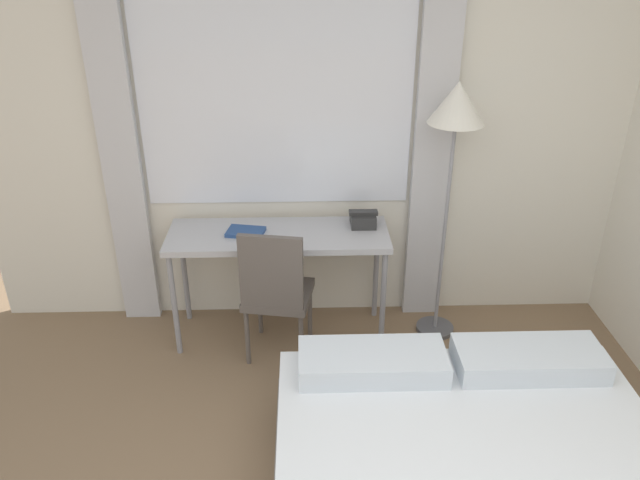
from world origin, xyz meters
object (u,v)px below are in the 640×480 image
at_px(desk_chair, 276,289).
at_px(standing_lamp, 455,123).
at_px(telephone, 363,219).
at_px(book, 246,232).
at_px(desk, 278,242).

distance_m(desk_chair, standing_lamp, 1.45).
bearing_deg(telephone, desk_chair, -147.55).
bearing_deg(standing_lamp, book, -179.94).
relative_size(desk_chair, book, 3.61).
bearing_deg(book, desk, 0.92).
distance_m(telephone, book, 0.75).
distance_m(desk, telephone, 0.56).
bearing_deg(telephone, standing_lamp, -10.97).
xyz_separation_m(desk_chair, telephone, (0.56, 0.36, 0.30)).
relative_size(desk_chair, telephone, 5.01).
height_order(desk, telephone, telephone).
height_order(standing_lamp, telephone, standing_lamp).
bearing_deg(desk_chair, telephone, 42.54).
distance_m(standing_lamp, book, 1.43).
relative_size(standing_lamp, book, 6.70).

